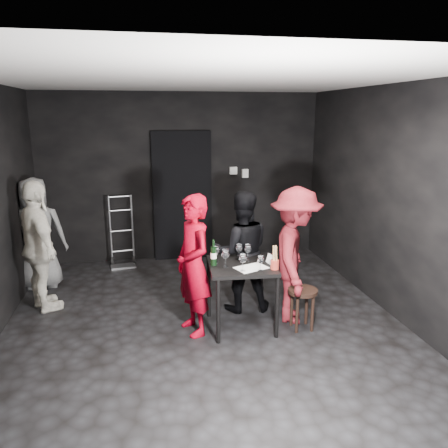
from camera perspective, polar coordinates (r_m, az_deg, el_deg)
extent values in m
cube|color=black|center=(5.18, -2.56, -12.85)|extent=(4.50, 5.00, 0.02)
cube|color=silver|center=(4.63, -2.94, 18.43)|extent=(4.50, 5.00, 0.02)
cube|color=black|center=(7.17, -5.56, 6.06)|extent=(4.50, 0.04, 2.70)
cube|color=black|center=(2.39, 5.87, -10.75)|extent=(4.50, 0.04, 2.70)
cube|color=black|center=(5.50, 21.17, 2.69)|extent=(0.04, 5.00, 2.70)
cube|color=black|center=(7.16, -5.46, 3.62)|extent=(0.95, 0.10, 2.10)
cube|color=#B7B7B2|center=(7.24, 1.22, 6.99)|extent=(0.12, 0.06, 0.12)
cube|color=#B7B7B2|center=(7.29, 2.77, 6.63)|extent=(0.10, 0.06, 0.14)
cylinder|color=#B2B2B7|center=(7.07, -14.60, -0.93)|extent=(0.03, 0.03, 1.14)
cylinder|color=#B2B2B7|center=(7.06, -11.85, -0.80)|extent=(0.03, 0.03, 1.14)
cube|color=#B2B2B7|center=(7.12, -13.01, -5.40)|extent=(0.38, 0.21, 0.03)
cylinder|color=black|center=(7.24, -14.35, -4.59)|extent=(0.04, 0.16, 0.16)
cylinder|color=black|center=(7.22, -11.65, -4.48)|extent=(0.04, 0.16, 0.16)
cube|color=black|center=(4.84, 2.31, -5.46)|extent=(0.72, 0.72, 0.04)
cylinder|color=black|center=(4.63, -0.76, -11.40)|extent=(0.04, 0.04, 0.71)
cylinder|color=black|center=(4.77, 6.96, -10.70)|extent=(0.04, 0.04, 0.71)
cylinder|color=black|center=(5.21, -2.00, -8.41)|extent=(0.04, 0.04, 0.71)
cylinder|color=black|center=(5.34, 4.88, -7.89)|extent=(0.04, 0.04, 0.71)
cylinder|color=black|center=(4.97, 10.25, -8.61)|extent=(0.33, 0.33, 0.04)
cylinder|color=black|center=(5.17, 10.72, -10.65)|extent=(0.04, 0.04, 0.41)
cylinder|color=black|center=(5.11, 8.82, -10.87)|extent=(0.04, 0.04, 0.41)
cylinder|color=black|center=(4.96, 9.51, -11.71)|extent=(0.04, 0.04, 0.41)
cylinder|color=black|center=(5.02, 11.47, -11.47)|extent=(0.04, 0.04, 0.41)
imported|color=#A70015|center=(4.72, -4.03, -5.12)|extent=(0.54, 0.67, 1.60)
imported|color=black|center=(5.29, 2.29, -3.70)|extent=(0.73, 0.43, 1.47)
imported|color=maroon|center=(5.05, 9.29, -3.63)|extent=(0.81, 1.17, 1.65)
imported|color=silver|center=(5.68, -23.04, -2.21)|extent=(0.92, 1.12, 1.73)
imported|color=slate|center=(6.46, -23.25, -0.98)|extent=(0.79, 0.46, 1.59)
cube|color=white|center=(4.71, 3.59, -5.73)|extent=(0.39, 0.33, 0.00)
cylinder|color=black|center=(4.76, -1.38, -4.22)|extent=(0.07, 0.07, 0.20)
cylinder|color=black|center=(4.72, -1.39, -2.56)|extent=(0.03, 0.03, 0.08)
cylinder|color=white|center=(4.76, -1.38, -4.12)|extent=(0.07, 0.07, 0.07)
cylinder|color=#9D2D20|center=(4.69, 6.64, -5.28)|extent=(0.09, 0.09, 0.10)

